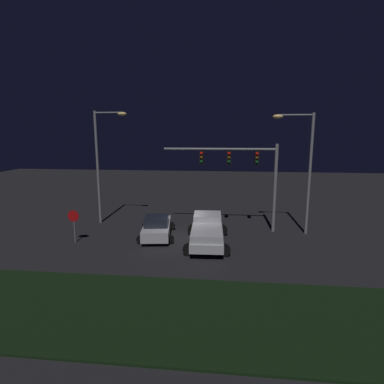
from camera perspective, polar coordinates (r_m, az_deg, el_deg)
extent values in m
plane|color=black|center=(21.86, -1.46, -8.62)|extent=(80.00, 80.00, 0.00)
cube|color=black|center=(13.68, -6.88, -21.00)|extent=(22.92, 5.99, 0.10)
cube|color=#B7B7BC|center=(20.61, 2.78, -7.86)|extent=(2.24, 5.48, 0.55)
cube|color=#B7B7BC|center=(21.54, 2.84, -5.09)|extent=(1.92, 1.98, 0.85)
cube|color=black|center=(21.51, 2.85, -4.76)|extent=(1.83, 1.60, 0.51)
cube|color=#B7B7BC|center=(19.43, 2.74, -7.47)|extent=(2.05, 3.11, 0.45)
cylinder|color=black|center=(22.58, 0.22, -6.91)|extent=(0.80, 0.22, 0.80)
cylinder|color=black|center=(22.56, 5.48, -6.98)|extent=(0.80, 0.22, 0.80)
cylinder|color=black|center=(18.92, -0.49, -10.46)|extent=(0.80, 0.22, 0.80)
cylinder|color=black|center=(18.89, 5.86, -10.55)|extent=(0.80, 0.22, 0.80)
cube|color=#B7B7BC|center=(22.33, -6.43, -6.63)|extent=(2.39, 4.61, 0.70)
cube|color=black|center=(21.91, -6.52, -5.26)|extent=(1.86, 2.20, 0.55)
cylinder|color=black|center=(23.92, -8.34, -6.21)|extent=(0.64, 0.22, 0.64)
cylinder|color=black|center=(23.78, -3.91, -6.23)|extent=(0.64, 0.22, 0.64)
cylinder|color=black|center=(21.10, -9.26, -8.56)|extent=(0.64, 0.22, 0.64)
cylinder|color=black|center=(20.94, -4.21, -8.60)|extent=(0.64, 0.22, 0.64)
cylinder|color=slate|center=(23.58, 14.95, 0.61)|extent=(0.24, 0.24, 6.50)
cylinder|color=slate|center=(22.99, 5.05, 7.83)|extent=(8.20, 0.18, 0.18)
cube|color=black|center=(23.13, 11.77, 6.18)|extent=(0.32, 0.44, 0.95)
sphere|color=red|center=(22.88, 11.85, 6.88)|extent=(0.22, 0.22, 0.22)
sphere|color=#59380A|center=(22.90, 11.82, 6.13)|extent=(0.22, 0.22, 0.22)
sphere|color=#0C4719|center=(22.93, 11.79, 5.39)|extent=(0.22, 0.22, 0.22)
cube|color=black|center=(23.02, 6.78, 6.31)|extent=(0.32, 0.44, 0.95)
sphere|color=red|center=(22.77, 6.80, 7.02)|extent=(0.22, 0.22, 0.22)
sphere|color=#59380A|center=(22.79, 6.78, 6.26)|extent=(0.22, 0.22, 0.22)
sphere|color=#0C4719|center=(22.82, 6.77, 5.51)|extent=(0.22, 0.22, 0.22)
cube|color=black|center=(23.09, 1.78, 6.39)|extent=(0.32, 0.44, 0.95)
sphere|color=red|center=(22.84, 1.74, 7.09)|extent=(0.22, 0.22, 0.22)
sphere|color=#59380A|center=(22.86, 1.74, 6.34)|extent=(0.22, 0.22, 0.22)
sphere|color=#0C4719|center=(22.89, 1.73, 5.60)|extent=(0.22, 0.22, 0.22)
cylinder|color=slate|center=(26.03, -16.88, 4.15)|extent=(0.20, 0.20, 8.95)
cylinder|color=slate|center=(25.52, -15.09, 13.85)|extent=(2.19, 0.12, 0.12)
ellipsoid|color=#F9CC72|center=(25.15, -12.69, 13.78)|extent=(0.70, 0.44, 0.30)
cylinder|color=slate|center=(23.59, 20.73, 2.89)|extent=(0.20, 0.20, 8.63)
cylinder|color=slate|center=(23.17, 18.48, 13.24)|extent=(2.40, 0.12, 0.12)
ellipsoid|color=#F9CC72|center=(22.95, 15.46, 13.18)|extent=(0.70, 0.44, 0.30)
cylinder|color=slate|center=(22.31, -20.76, -5.97)|extent=(0.07, 0.07, 2.20)
cylinder|color=#B20C0F|center=(22.09, -20.92, -4.12)|extent=(0.76, 0.03, 0.76)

